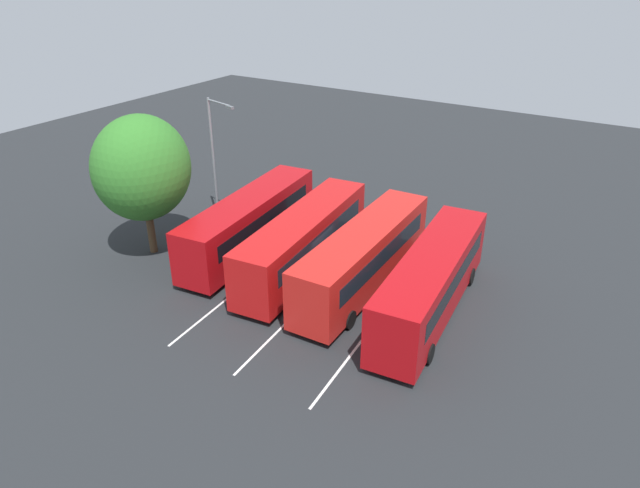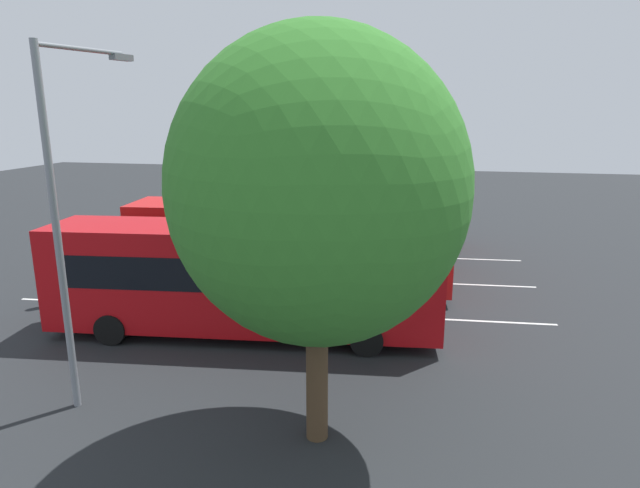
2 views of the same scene
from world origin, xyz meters
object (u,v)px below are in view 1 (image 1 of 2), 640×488
(bus_center_right, at_px, (304,240))
(bus_far_right, at_px, (250,222))
(depot_tree, at_px, (142,168))
(bus_center_left, at_px, (364,256))
(street_lamp, at_px, (215,153))
(bus_far_left, at_px, (432,281))
(pedestrian, at_px, (329,197))

(bus_center_right, bearing_deg, bus_far_right, 79.33)
(depot_tree, bearing_deg, bus_center_right, -71.59)
(bus_center_left, relative_size, bus_center_right, 0.99)
(street_lamp, bearing_deg, bus_center_right, -3.16)
(bus_far_left, height_order, depot_tree, depot_tree)
(bus_center_left, bearing_deg, bus_far_right, 86.60)
(bus_center_right, height_order, depot_tree, depot_tree)
(bus_far_left, bearing_deg, bus_center_right, 81.95)
(bus_center_left, relative_size, bus_far_right, 0.99)
(street_lamp, height_order, depot_tree, depot_tree)
(pedestrian, xyz_separation_m, street_lamp, (-4.90, 5.37, 3.50))
(bus_far_left, bearing_deg, bus_far_right, 81.24)
(bus_far_left, bearing_deg, street_lamp, 74.02)
(bus_center_right, relative_size, street_lamp, 1.47)
(bus_far_left, xyz_separation_m, bus_center_left, (0.51, 3.90, 0.00))
(bus_center_right, bearing_deg, bus_center_left, -93.69)
(bus_center_right, height_order, bus_far_right, same)
(pedestrian, bearing_deg, depot_tree, 13.09)
(bus_far_left, relative_size, depot_tree, 1.44)
(pedestrian, height_order, street_lamp, street_lamp)
(bus_center_right, bearing_deg, bus_far_left, -98.64)
(bus_center_right, xyz_separation_m, depot_tree, (-2.88, 8.64, 3.33))
(bus_center_right, distance_m, pedestrian, 8.15)
(bus_center_right, bearing_deg, street_lamp, 66.62)
(bus_far_right, height_order, pedestrian, bus_far_right)
(bus_center_right, distance_m, bus_far_right, 3.96)
(bus_far_right, height_order, depot_tree, depot_tree)
(bus_center_right, xyz_separation_m, bus_far_right, (0.35, 3.94, 0.00))
(bus_center_right, xyz_separation_m, pedestrian, (7.56, 2.95, -0.76))
(bus_far_right, bearing_deg, pedestrian, -13.68)
(street_lamp, relative_size, depot_tree, 0.98)
(bus_center_right, height_order, street_lamp, street_lamp)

